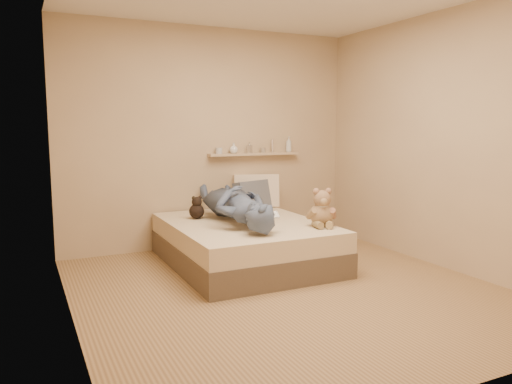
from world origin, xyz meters
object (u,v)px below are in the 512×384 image
game_console (269,215)px  wall_shelf (255,154)px  dark_plush (197,209)px  pillow_grey (253,195)px  person (236,203)px  pillow_cream (256,191)px  bed (245,243)px  teddy_bear (322,211)px

game_console → wall_shelf: size_ratio=0.17×
dark_plush → wall_shelf: wall_shelf is taller
pillow_grey → game_console: bearing=-108.9°
pillow_grey → person: (-0.50, -0.65, 0.03)m
dark_plush → person: (0.31, -0.34, 0.09)m
pillow_cream → game_console: bearing=-111.2°
game_console → pillow_cream: (0.55, 1.43, 0.03)m
bed → pillow_cream: bearing=57.2°
teddy_bear → pillow_cream: 1.38m
bed → pillow_grey: bearing=58.6°
dark_plush → pillow_cream: bearing=25.8°
person → wall_shelf: bearing=-120.7°
game_console → teddy_bear: 0.62m
bed → person: size_ratio=1.16×
dark_plush → wall_shelf: size_ratio=0.21×
dark_plush → person: person is taller
pillow_cream → wall_shelf: size_ratio=0.46×
wall_shelf → bed: bearing=-121.2°
game_console → person: 0.64m
teddy_bear → pillow_cream: size_ratio=0.71×
bed → game_console: size_ratio=9.58×
game_console → pillow_grey: (0.44, 1.29, -0.00)m
pillow_cream → wall_shelf: bearing=78.5°
dark_plush → pillow_grey: bearing=20.7°
pillow_cream → person: (-0.61, -0.79, -0.00)m
dark_plush → person: size_ratio=0.15×
dark_plush → bed: bearing=-44.3°
pillow_cream → pillow_grey: 0.18m
bed → pillow_grey: (0.42, 0.69, 0.40)m
pillow_cream → person: size_ratio=0.34×
bed → dark_plush: 0.64m
pillow_cream → pillow_grey: (-0.11, -0.14, -0.03)m
bed → person: person is taller
teddy_bear → person: (-0.68, 0.59, 0.04)m
dark_plush → pillow_cream: size_ratio=0.46×
dark_plush → pillow_grey: 0.87m
person → wall_shelf: (0.63, 0.86, 0.45)m
person → dark_plush: bearing=-41.8°
pillow_cream → dark_plush: bearing=-154.2°
teddy_bear → pillow_grey: teddy_bear is taller
teddy_bear → wall_shelf: wall_shelf is taller
bed → person: bearing=150.8°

